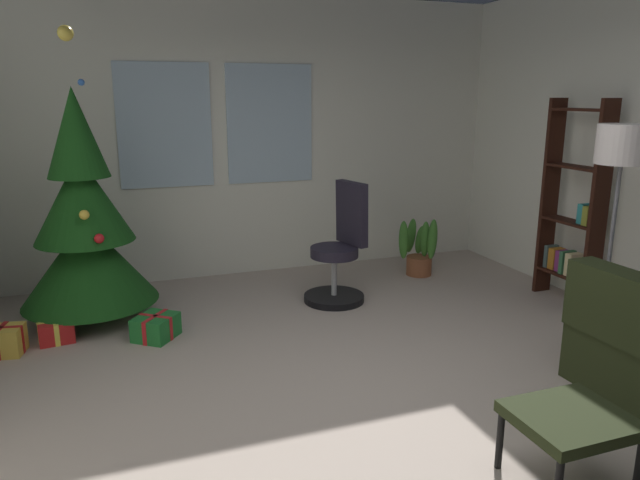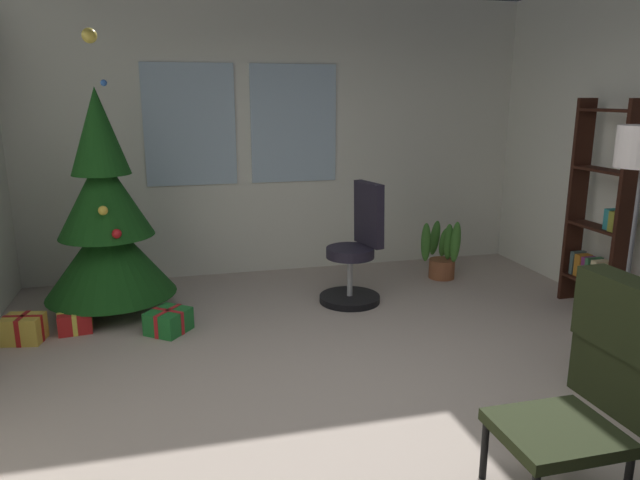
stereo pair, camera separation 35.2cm
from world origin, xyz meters
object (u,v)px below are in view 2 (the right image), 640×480
at_px(footstool, 556,436).
at_px(gift_box_red, 75,322).
at_px(gift_box_gold, 24,329).
at_px(office_chair, 356,256).
at_px(gift_box_green, 169,321).
at_px(bookshelf, 600,222).
at_px(potted_plant, 442,253).
at_px(holiday_tree, 106,223).

relative_size(footstool, gift_box_red, 1.90).
xyz_separation_m(gift_box_gold, office_chair, (2.78, 0.26, 0.33)).
bearing_deg(gift_box_green, bookshelf, -6.15).
bearing_deg(gift_box_green, potted_plant, 16.17).
relative_size(holiday_tree, gift_box_red, 8.49).
relative_size(footstool, gift_box_gold, 1.66).
bearing_deg(potted_plant, gift_box_gold, -169.35).
xyz_separation_m(gift_box_green, potted_plant, (2.78, 0.81, 0.17)).
distance_m(footstool, gift_box_gold, 3.84).
distance_m(office_chair, potted_plant, 1.20).
height_order(footstool, gift_box_red, footstool).
xyz_separation_m(gift_box_red, bookshelf, (4.39, -0.60, 0.72)).
bearing_deg(footstool, gift_box_gold, 137.67).
height_order(holiday_tree, gift_box_green, holiday_tree).
xyz_separation_m(holiday_tree, gift_box_gold, (-0.61, -0.53, -0.69)).
relative_size(footstool, gift_box_green, 1.30).
relative_size(gift_box_green, gift_box_gold, 1.28).
xyz_separation_m(footstool, potted_plant, (1.03, 3.31, -0.06)).
bearing_deg(footstool, potted_plant, 72.75).
distance_m(gift_box_gold, bookshelf, 4.82).
distance_m(bookshelf, potted_plant, 1.58).
height_order(holiday_tree, office_chair, holiday_tree).
bearing_deg(footstool, gift_box_green, 124.96).
bearing_deg(holiday_tree, footstool, -54.46).
xyz_separation_m(gift_box_gold, bookshelf, (4.74, -0.47, 0.70)).
distance_m(gift_box_red, bookshelf, 4.49).
bearing_deg(bookshelf, potted_plant, 126.11).
distance_m(footstool, bookshelf, 2.88).
height_order(footstool, office_chair, office_chair).
bearing_deg(bookshelf, holiday_tree, 166.35).
distance_m(holiday_tree, office_chair, 2.21).
xyz_separation_m(gift_box_red, gift_box_gold, (-0.35, -0.13, 0.02)).
bearing_deg(gift_box_red, bookshelf, -7.76).
xyz_separation_m(footstool, gift_box_gold, (-2.84, 2.58, -0.22)).
bearing_deg(gift_box_red, potted_plant, 9.72).
relative_size(gift_box_gold, office_chair, 0.29).
bearing_deg(footstool, gift_box_red, 132.53).
relative_size(gift_box_red, gift_box_green, 0.68).
relative_size(gift_box_gold, potted_plant, 0.52).
height_order(holiday_tree, potted_plant, holiday_tree).
height_order(gift_box_red, bookshelf, bookshelf).
bearing_deg(footstool, office_chair, 91.26).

